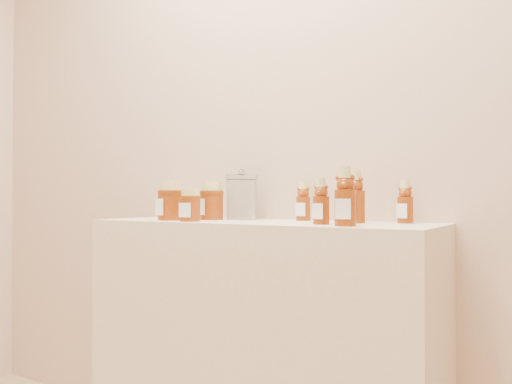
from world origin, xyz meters
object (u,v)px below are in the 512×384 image
Objects in this scene: display_table at (258,353)px; bear_bottle_front_left at (321,198)px; honey_jar_left at (170,201)px; bear_bottle_back_left at (303,198)px; glass_canister at (242,195)px.

bear_bottle_front_left reaches higher than display_table.
display_table is 0.62m from honey_jar_left.
bear_bottle_front_left is (0.16, -0.20, -0.00)m from bear_bottle_back_left.
bear_bottle_back_left is at bearing 51.33° from display_table.
bear_bottle_front_left is at bearing -23.15° from glass_canister.
honey_jar_left is at bearing -134.58° from glass_canister.
display_table is at bearing 166.26° from bear_bottle_front_left.
glass_canister is at bearing 158.22° from bear_bottle_front_left.
honey_jar_left is (-0.59, -0.02, -0.01)m from bear_bottle_front_left.
display_table is 0.57m from glass_canister.
bear_bottle_back_left and bear_bottle_front_left have the same top height.
bear_bottle_back_left is at bearing 7.45° from glass_canister.
honey_jar_left is 0.26m from glass_canister.
bear_bottle_front_left is 0.86× the size of glass_canister.
display_table is 6.55× the size of glass_canister.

